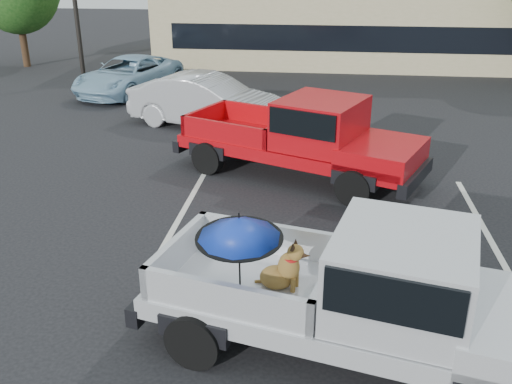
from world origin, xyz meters
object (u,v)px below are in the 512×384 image
at_px(blue_suv, 129,75).
at_px(silver_sedan, 207,101).
at_px(red_pickup, 313,135).
at_px(silver_pickup, 380,291).

bearing_deg(blue_suv, silver_sedan, -29.33).
bearing_deg(blue_suv, red_pickup, -31.27).
height_order(red_pickup, silver_sedan, red_pickup).
xyz_separation_m(silver_pickup, silver_sedan, (-4.31, 10.43, -0.27)).
xyz_separation_m(silver_pickup, blue_suv, (-8.10, 14.42, -0.38)).
bearing_deg(silver_sedan, blue_suv, 60.28).
distance_m(silver_pickup, red_pickup, 6.51).
xyz_separation_m(silver_sedan, blue_suv, (-3.79, 3.99, -0.11)).
height_order(silver_sedan, blue_suv, silver_sedan).
distance_m(silver_pickup, silver_sedan, 11.29).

